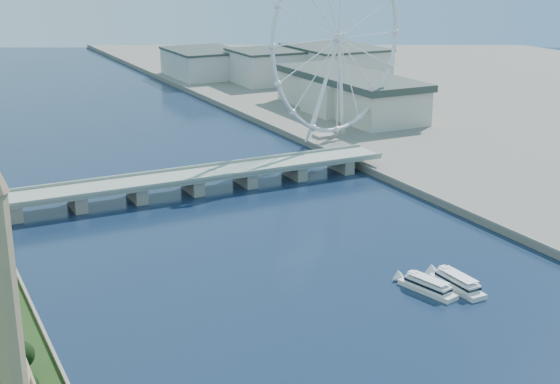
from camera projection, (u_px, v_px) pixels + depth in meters
westminster_bridge at (192, 180)px, 404.70m from camera, size 220.00×22.00×9.50m
london_eye at (339, 39)px, 485.06m from camera, size 113.60×39.12×124.30m
county_hall at (348, 116)px, 592.74m from camera, size 54.00×144.00×35.00m
city_skyline at (125, 82)px, 640.00m from camera, size 505.00×280.00×32.00m
tour_boat_near at (427, 292)px, 288.48m from camera, size 12.86×27.57×5.88m
tour_boat_far at (457, 289)px, 291.06m from camera, size 7.71×28.29×6.21m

